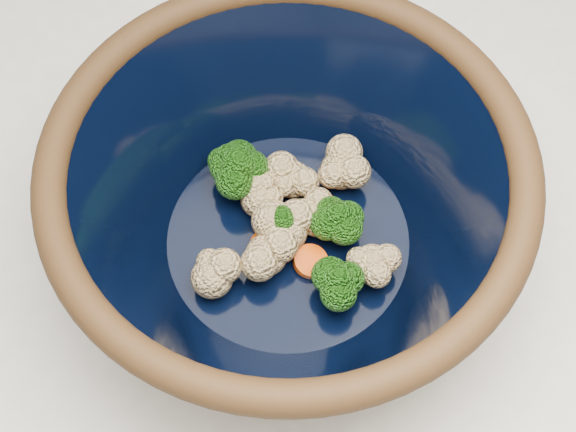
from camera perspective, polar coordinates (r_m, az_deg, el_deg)
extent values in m
cube|color=beige|center=(1.08, 0.48, -11.73)|extent=(1.20, 1.20, 0.90)
cylinder|color=black|center=(0.64, 0.00, -2.68)|extent=(0.20, 0.20, 0.01)
torus|color=black|center=(0.53, 0.00, 3.61)|extent=(0.34, 0.34, 0.02)
cylinder|color=black|center=(0.62, 0.00, -1.65)|extent=(0.19, 0.19, 0.00)
cylinder|color=#608442|center=(0.61, 3.47, -1.01)|extent=(0.01, 0.01, 0.02)
ellipsoid|color=#236D14|center=(0.59, 3.57, -0.06)|extent=(0.04, 0.04, 0.03)
cylinder|color=#608442|center=(0.61, -0.45, -1.23)|extent=(0.01, 0.01, 0.02)
ellipsoid|color=#236D14|center=(0.59, -0.47, -0.34)|extent=(0.03, 0.03, 0.03)
cylinder|color=#608442|center=(0.63, -3.40, 2.37)|extent=(0.01, 0.01, 0.02)
ellipsoid|color=#236D14|center=(0.61, -3.52, 3.59)|extent=(0.04, 0.04, 0.04)
cylinder|color=#608442|center=(0.59, 3.50, -5.41)|extent=(0.01, 0.01, 0.02)
ellipsoid|color=#236D14|center=(0.57, 3.61, -4.59)|extent=(0.04, 0.04, 0.03)
cylinder|color=#608442|center=(0.64, -4.01, 2.85)|extent=(0.01, 0.01, 0.02)
ellipsoid|color=#236D14|center=(0.62, -4.13, 3.93)|extent=(0.04, 0.04, 0.03)
sphere|color=beige|center=(0.63, 0.33, 2.61)|extent=(0.03, 0.03, 0.03)
sphere|color=beige|center=(0.60, -0.19, -1.09)|extent=(0.03, 0.03, 0.03)
sphere|color=beige|center=(0.59, -5.43, -4.40)|extent=(0.03, 0.03, 0.03)
sphere|color=beige|center=(0.59, 6.02, -3.45)|extent=(0.03, 0.03, 0.03)
sphere|color=beige|center=(0.63, 3.78, 3.32)|extent=(0.03, 0.03, 0.03)
sphere|color=beige|center=(0.59, -1.55, -2.79)|extent=(0.03, 0.03, 0.03)
sphere|color=beige|center=(0.62, -2.08, 1.18)|extent=(0.03, 0.03, 0.03)
sphere|color=beige|center=(0.61, 2.07, -0.11)|extent=(0.03, 0.03, 0.03)
cylinder|color=#E54B09|center=(0.61, -1.30, -2.01)|extent=(0.03, 0.03, 0.01)
cylinder|color=#E54B09|center=(0.62, -1.08, -0.38)|extent=(0.03, 0.03, 0.01)
cylinder|color=#E54B09|center=(0.63, 2.41, 0.67)|extent=(0.02, 0.02, 0.01)
cylinder|color=#E54B09|center=(0.60, 1.62, -3.24)|extent=(0.03, 0.03, 0.01)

